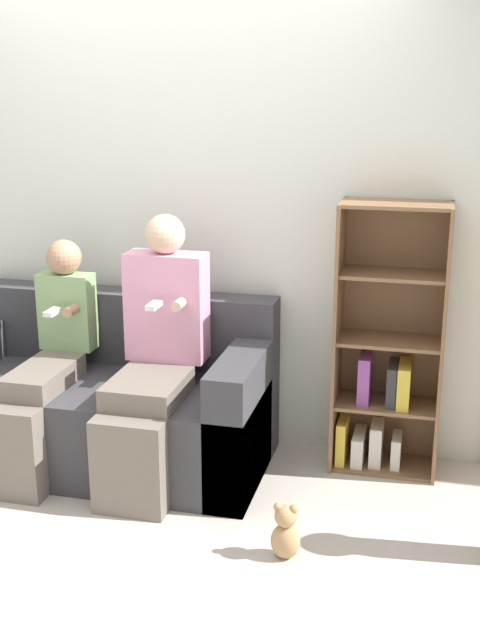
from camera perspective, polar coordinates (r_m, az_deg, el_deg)
name	(u,v)px	position (r m, az deg, el deg)	size (l,w,h in m)	color
ground_plane	(120,511)	(3.94, -8.55, -13.27)	(14.00, 14.00, 0.00)	#BCB2A8
back_wall	(178,212)	(4.39, -4.42, 7.66)	(10.00, 0.06, 2.55)	silver
couch	(105,405)	(4.33, -9.60, -5.96)	(1.73, 0.84, 0.86)	#38383D
adult_seated	(155,349)	(3.98, -6.06, -2.08)	(0.41, 0.75, 1.32)	#70665B
child_seated	(47,359)	(4.20, -13.55, -2.73)	(0.29, 0.77, 1.16)	#70665B
bookshelf	(386,360)	(4.18, 10.33, -2.82)	(0.54, 0.32, 1.39)	brown
teddy_bear	(286,533)	(3.51, 3.26, -14.86)	(0.13, 0.10, 0.26)	tan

